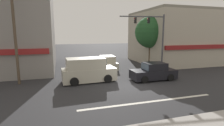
% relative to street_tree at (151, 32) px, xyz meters
% --- Properties ---
extents(ground_plane, '(120.00, 120.00, 0.00)m').
position_rel_street_tree_xyz_m(ground_plane, '(-5.93, -7.40, -4.35)').
color(ground_plane, '#2B2B2D').
extents(lane_marking_stripe, '(9.00, 0.24, 0.01)m').
position_rel_street_tree_xyz_m(lane_marking_stripe, '(-5.93, -10.90, -4.34)').
color(lane_marking_stripe, silver).
rests_on(lane_marking_stripe, ground).
extents(building_right_corner, '(11.23, 10.53, 7.36)m').
position_rel_street_tree_xyz_m(building_right_corner, '(5.52, 2.22, -0.67)').
color(building_right_corner, '#B7AD99').
rests_on(building_right_corner, ground).
extents(street_tree, '(4.00, 4.00, 6.36)m').
position_rel_street_tree_xyz_m(street_tree, '(0.00, 0.00, 0.00)').
color(street_tree, '#4C3823').
rests_on(street_tree, ground).
extents(utility_pole_near_left, '(1.40, 0.22, 7.44)m').
position_rel_street_tree_xyz_m(utility_pole_near_left, '(-14.54, -4.26, -0.48)').
color(utility_pole_near_left, brown).
rests_on(utility_pole_near_left, ground).
extents(traffic_light_mast, '(4.85, 0.83, 6.20)m').
position_rel_street_tree_xyz_m(traffic_light_mast, '(-1.33, -3.24, -0.17)').
color(traffic_light_mast, '#47474C').
rests_on(traffic_light_mast, ground).
extents(sedan_crossing_center, '(2.00, 4.16, 1.58)m').
position_rel_street_tree_xyz_m(sedan_crossing_center, '(-5.76, -0.19, -3.64)').
color(sedan_crossing_center, '#B7B29E').
rests_on(sedan_crossing_center, ground).
extents(sedan_approaching_near, '(4.11, 1.89, 1.58)m').
position_rel_street_tree_xyz_m(sedan_approaching_near, '(-3.05, -6.26, -3.64)').
color(sedan_approaching_near, black).
rests_on(sedan_approaching_near, ground).
extents(van_parked_curbside, '(4.69, 2.21, 2.11)m').
position_rel_street_tree_xyz_m(van_parked_curbside, '(-8.87, -5.19, -3.34)').
color(van_parked_curbside, '#B7B29E').
rests_on(van_parked_curbside, ground).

